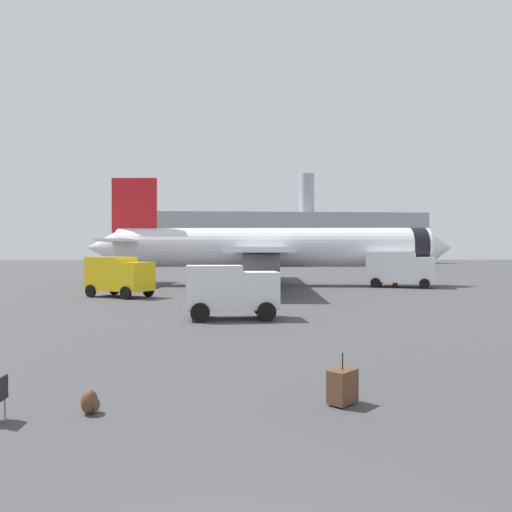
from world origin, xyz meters
The scene contains 9 objects.
airplane_at_gate centered at (4.14, 42.52, 3.66)m, with size 35.77×32.29×10.50m.
service_truck centered at (-7.82, 31.09, 1.61)m, with size 5.23×4.42×2.90m.
fuel_truck centered at (15.82, 39.06, 1.77)m, with size 6.46×4.59×3.20m.
cargo_van centered at (0.14, 19.26, 1.45)m, with size 4.48×2.48×2.60m.
safety_cone_near centered at (2.43, 23.61, 0.30)m, with size 0.44×0.44×0.62m.
safety_cone_mid centered at (15.67, 40.05, 0.37)m, with size 0.44×0.44×0.75m.
rolling_suitcase centered at (2.38, 6.10, 0.39)m, with size 0.74×0.73×1.10m.
traveller_backpack centered at (-2.81, 5.85, 0.23)m, with size 0.36×0.40×0.48m.
terminal_building centered at (17.26, 138.44, 7.50)m, with size 82.49×16.36×26.70m.
Camera 1 is at (-0.09, -3.85, 3.23)m, focal length 33.51 mm.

